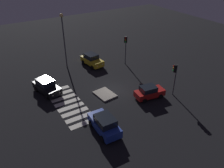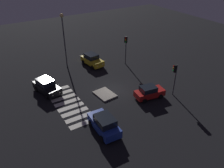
# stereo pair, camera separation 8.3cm
# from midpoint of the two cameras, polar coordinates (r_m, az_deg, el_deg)

# --- Properties ---
(ground_plane) EXTENTS (80.00, 80.00, 0.00)m
(ground_plane) POSITION_cam_midpoint_polar(r_m,az_deg,el_deg) (30.04, -0.08, -1.64)
(ground_plane) COLOR black
(traffic_island) EXTENTS (2.93, 2.31, 0.18)m
(traffic_island) POSITION_cam_midpoint_polar(r_m,az_deg,el_deg) (29.14, -1.90, -2.57)
(traffic_island) COLOR gray
(traffic_island) RESTS_ON ground
(car_blue) EXTENTS (4.35, 2.13, 1.87)m
(car_blue) POSITION_cam_midpoint_polar(r_m,az_deg,el_deg) (23.27, -2.02, -9.94)
(car_blue) COLOR #1E389E
(car_blue) RESTS_ON ground
(car_black) EXTENTS (4.53, 2.78, 1.86)m
(car_black) POSITION_cam_midpoint_polar(r_m,az_deg,el_deg) (30.37, -16.16, -0.58)
(car_black) COLOR black
(car_black) RESTS_ON ground
(car_yellow) EXTENTS (4.37, 2.42, 1.83)m
(car_yellow) POSITION_cam_midpoint_polar(r_m,az_deg,el_deg) (36.57, -5.13, 6.07)
(car_yellow) COLOR gold
(car_yellow) RESTS_ON ground
(car_red) EXTENTS (2.15, 3.90, 1.63)m
(car_red) POSITION_cam_midpoint_polar(r_m,az_deg,el_deg) (28.61, 9.23, -2.00)
(car_red) COLOR red
(car_red) RESTS_ON ground
(traffic_light_north) EXTENTS (0.54, 0.53, 4.22)m
(traffic_light_north) POSITION_cam_midpoint_polar(r_m,az_deg,el_deg) (28.67, 15.40, 2.85)
(traffic_light_north) COLOR #47474C
(traffic_light_north) RESTS_ON ground
(traffic_light_west) EXTENTS (0.54, 0.54, 4.64)m
(traffic_light_west) POSITION_cam_midpoint_polar(r_m,az_deg,el_deg) (35.78, 3.37, 10.10)
(traffic_light_west) COLOR #47474C
(traffic_light_west) RESTS_ON ground
(street_lamp) EXTENTS (0.56, 0.56, 8.29)m
(street_lamp) POSITION_cam_midpoint_polar(r_m,az_deg,el_deg) (34.94, -12.19, 12.57)
(street_lamp) COLOR #47474C
(street_lamp) RESTS_ON ground
(crosswalk_near) EXTENTS (8.75, 3.20, 0.02)m
(crosswalk_near) POSITION_cam_midpoint_polar(r_m,az_deg,el_deg) (27.88, -10.78, -5.10)
(crosswalk_near) COLOR silver
(crosswalk_near) RESTS_ON ground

